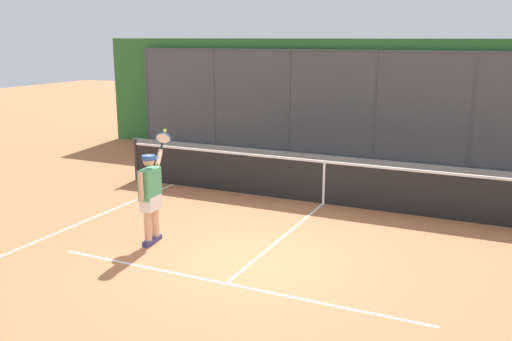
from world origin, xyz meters
name	(u,v)px	position (x,y,z in m)	size (l,w,h in m)	color
ground_plane	(253,262)	(0.00, 0.00, 0.00)	(60.00, 60.00, 0.00)	#B76B42
court_line_markings	(215,293)	(0.00, 1.27, 0.00)	(7.84, 8.28, 0.01)	white
fence_backdrop	(380,101)	(0.00, -8.67, 1.74)	(18.55, 1.37, 3.51)	#474C51
tennis_net	(324,182)	(0.00, -3.61, 0.49)	(10.07, 0.09, 1.07)	#2D2D2D
tennis_player	(151,192)	(1.99, -0.04, 0.92)	(0.54, 1.33, 1.88)	navy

